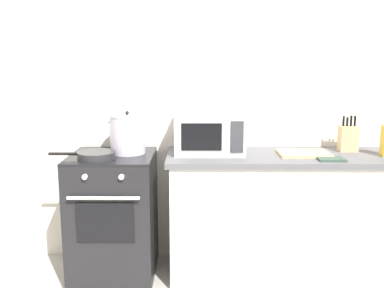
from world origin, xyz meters
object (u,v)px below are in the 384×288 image
stove (114,215)px  oven_mitt (331,159)px  microwave (209,133)px  stock_pot (128,134)px  cutting_board (304,154)px  knife_block (348,138)px  frying_pan (96,155)px

stove → oven_mitt: oven_mitt is taller
stove → microwave: (0.71, 0.08, 0.61)m
stock_pot → cutting_board: bearing=-2.7°
cutting_board → knife_block: 0.40m
stock_pot → knife_block: stock_pot is taller
stock_pot → knife_block: (1.63, 0.08, -0.04)m
knife_block → oven_mitt: knife_block is taller
frying_pan → cutting_board: size_ratio=1.28×
stove → oven_mitt: size_ratio=5.11×
stock_pot → knife_block: 1.63m
stove → knife_block: bearing=4.6°
frying_pan → microwave: microwave is taller
knife_block → oven_mitt: (-0.21, -0.30, -0.09)m
frying_pan → cutting_board: (1.47, 0.13, -0.02)m
frying_pan → oven_mitt: frying_pan is taller
microwave → oven_mitt: (0.82, -0.24, -0.14)m
stock_pot → stove: bearing=-151.4°
stove → frying_pan: bearing=-123.3°
stock_pot → oven_mitt: 1.44m
stock_pot → frying_pan: bearing=-135.9°
microwave → knife_block: size_ratio=1.86×
stove → oven_mitt: 1.61m
knife_block → microwave: bearing=-176.6°
frying_pan → knife_block: bearing=8.4°
stove → cutting_board: size_ratio=2.56×
frying_pan → oven_mitt: (1.62, -0.03, -0.02)m
microwave → oven_mitt: 0.87m
stove → frying_pan: frying_pan is taller
stock_pot → microwave: (0.60, 0.02, 0.01)m
microwave → stove: bearing=-173.6°
stove → frying_pan: (-0.09, -0.13, 0.48)m
microwave → stock_pot: bearing=-178.2°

